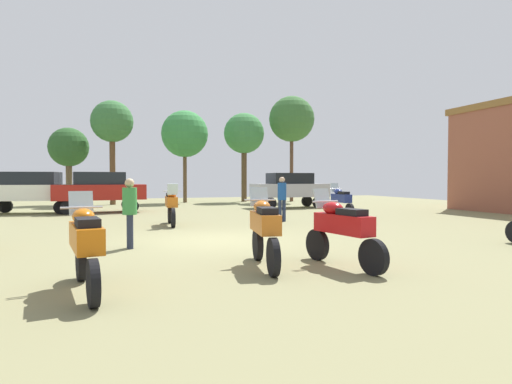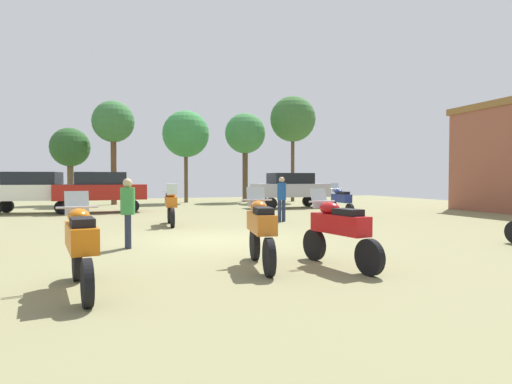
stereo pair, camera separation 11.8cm
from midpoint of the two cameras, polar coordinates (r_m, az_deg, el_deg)
name	(u,v)px [view 1 (the left image)]	position (r m, az deg, el deg)	size (l,w,h in m)	color
ground_plane	(214,241)	(11.57, -5.92, -6.56)	(44.00, 52.00, 0.02)	#7D7A52
motorcycle_1	(171,205)	(15.42, -11.57, -1.70)	(0.62, 2.19, 1.51)	black
motorcycle_2	(341,200)	(18.85, 11.21, -1.12)	(0.62, 2.20, 1.47)	black
motorcycle_3	(342,229)	(8.15, 11.12, -4.88)	(0.70, 2.21, 1.47)	black
motorcycle_5	(86,243)	(6.73, -22.47, -6.38)	(0.69, 2.25, 1.47)	black
motorcycle_6	(265,228)	(7.96, 0.73, -4.92)	(0.65, 2.16, 1.50)	black
car_1	(32,189)	(23.06, -28.09, 0.34)	(4.50, 2.35, 2.00)	black
car_2	(290,188)	(24.39, 4.42, 0.61)	(4.33, 1.87, 2.00)	black
car_3	(99,189)	(22.29, -20.55, 0.39)	(4.47, 2.25, 2.00)	black
person_1	(130,208)	(10.54, -16.98, -2.04)	(0.36, 0.36, 1.68)	#252C40
person_3	(282,196)	(16.44, 3.32, -0.48)	(0.36, 0.36, 1.74)	#232E4A
tree_2	(185,134)	(30.31, -9.71, 7.69)	(3.26, 3.26, 6.46)	brown
tree_4	(292,119)	(31.65, 4.73, 9.73)	(3.34, 3.34, 7.75)	brown
tree_5	(69,148)	(29.92, -24.08, 5.44)	(2.50, 2.50, 4.97)	brown
tree_6	(244,134)	(31.22, -1.74, 7.79)	(2.95, 2.95, 6.49)	brown
tree_7	(112,123)	(29.05, -18.97, 8.82)	(2.66, 2.66, 6.70)	brown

